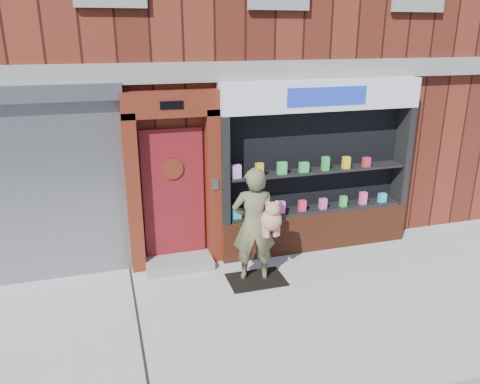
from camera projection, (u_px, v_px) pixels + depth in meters
name	position (u px, v px, depth m)	size (l,w,h in m)	color
ground	(254.00, 316.00, 6.49)	(80.00, 80.00, 0.00)	#9E9E99
building	(173.00, 20.00, 10.62)	(12.00, 8.16, 8.00)	#4B1A11
shutter_bay	(20.00, 177.00, 6.86)	(3.10, 0.30, 3.04)	gray
red_door_bay	(174.00, 182.00, 7.50)	(1.52, 0.58, 2.90)	#49170C
pharmacy_bay	(317.00, 175.00, 8.16)	(3.50, 0.41, 3.00)	maroon
woman	(255.00, 224.00, 7.18)	(0.78, 0.58, 1.84)	brown
doormat	(256.00, 280.00, 7.41)	(0.89, 0.62, 0.02)	black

